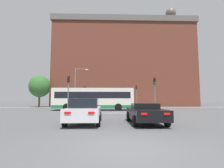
# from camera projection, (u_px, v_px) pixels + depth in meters

# --- Properties ---
(ground_plane) EXTENTS (400.00, 400.00, 0.00)m
(ground_plane) POSITION_uv_depth(u_px,v_px,m) (126.00, 148.00, 5.41)
(ground_plane) COLOR #545456
(stop_line_strip) EXTENTS (7.90, 0.30, 0.01)m
(stop_line_strip) POSITION_uv_depth(u_px,v_px,m) (112.00, 113.00, 19.97)
(stop_line_strip) COLOR silver
(stop_line_strip) RESTS_ON ground_plane
(far_pavement) EXTENTS (68.78, 2.50, 0.01)m
(far_pavement) POSITION_uv_depth(u_px,v_px,m) (109.00, 107.00, 35.70)
(far_pavement) COLOR gray
(far_pavement) RESTS_ON ground_plane
(brick_civic_building) EXTENTS (34.24, 16.29, 27.23)m
(brick_civic_building) POSITION_uv_depth(u_px,v_px,m) (123.00, 66.00, 47.18)
(brick_civic_building) COLOR brown
(brick_civic_building) RESTS_ON ground_plane
(car_saloon_left) EXTENTS (2.11, 4.67, 1.58)m
(car_saloon_left) POSITION_uv_depth(u_px,v_px,m) (85.00, 111.00, 11.14)
(car_saloon_left) COLOR silver
(car_saloon_left) RESTS_ON ground_plane
(car_roadster_right) EXTENTS (2.05, 4.54, 1.27)m
(car_roadster_right) POSITION_uv_depth(u_px,v_px,m) (145.00, 113.00, 11.11)
(car_roadster_right) COLOR black
(car_roadster_right) RESTS_ON ground_plane
(bus_crossing_lead) EXTENTS (11.54, 2.75, 3.19)m
(bus_crossing_lead) POSITION_uv_depth(u_px,v_px,m) (93.00, 98.00, 25.52)
(bus_crossing_lead) COLOR silver
(bus_crossing_lead) RESTS_ON ground_plane
(traffic_light_near_left) EXTENTS (0.26, 0.31, 4.38)m
(traffic_light_near_left) POSITION_uv_depth(u_px,v_px,m) (68.00, 88.00, 20.68)
(traffic_light_near_left) COLOR slate
(traffic_light_near_left) RESTS_ON ground_plane
(traffic_light_far_right) EXTENTS (0.26, 0.31, 4.54)m
(traffic_light_far_right) POSITION_uv_depth(u_px,v_px,m) (136.00, 92.00, 35.53)
(traffic_light_far_right) COLOR slate
(traffic_light_far_right) RESTS_ON ground_plane
(traffic_light_far_left) EXTENTS (0.26, 0.31, 4.33)m
(traffic_light_far_left) POSITION_uv_depth(u_px,v_px,m) (85.00, 93.00, 35.12)
(traffic_light_far_left) COLOR slate
(traffic_light_far_left) RESTS_ON ground_plane
(traffic_light_near_right) EXTENTS (0.26, 0.31, 4.25)m
(traffic_light_near_right) POSITION_uv_depth(u_px,v_px,m) (155.00, 89.00, 21.55)
(traffic_light_near_right) COLOR slate
(traffic_light_near_right) RESTS_ON ground_plane
(street_lamp_junction) EXTENTS (2.16, 0.36, 6.61)m
(street_lamp_junction) POSITION_uv_depth(u_px,v_px,m) (78.00, 84.00, 27.83)
(street_lamp_junction) COLOR slate
(street_lamp_junction) RESTS_ON ground_plane
(pedestrian_waiting) EXTENTS (0.38, 0.46, 1.65)m
(pedestrian_waiting) POSITION_uv_depth(u_px,v_px,m) (62.00, 103.00, 36.00)
(pedestrian_waiting) COLOR #333851
(pedestrian_waiting) RESTS_ON ground_plane
(tree_by_building) EXTENTS (4.34, 4.34, 6.64)m
(tree_by_building) POSITION_uv_depth(u_px,v_px,m) (40.00, 86.00, 36.53)
(tree_by_building) COLOR #4C3823
(tree_by_building) RESTS_ON ground_plane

